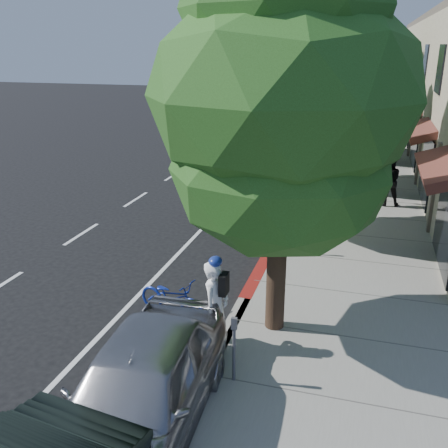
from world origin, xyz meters
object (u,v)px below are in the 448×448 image
at_px(silver_suv, 242,179).
at_px(white_pickup, 311,142).
at_px(cyclist, 216,308).
at_px(street_tree_0, 283,101).
at_px(street_tree_4, 350,65).
at_px(dark_sedan, 267,154).
at_px(bicycle, 172,297).
at_px(pedestrian, 389,181).
at_px(street_tree_2, 334,87).
at_px(street_tree_1, 318,99).
at_px(dark_suv_far, 323,125).
at_px(street_tree_3, 344,67).
at_px(near_car_a, 140,390).
at_px(street_tree_5, 354,62).

bearing_deg(silver_suv, white_pickup, 84.27).
relative_size(cyclist, silver_suv, 0.34).
height_order(street_tree_0, street_tree_4, street_tree_0).
height_order(cyclist, dark_sedan, cyclist).
bearing_deg(bicycle, street_tree_0, -77.41).
xyz_separation_m(street_tree_0, pedestrian, (2.40, 9.53, -3.73)).
distance_m(street_tree_2, bicycle, 12.73).
bearing_deg(street_tree_2, street_tree_0, -90.00).
bearing_deg(street_tree_0, street_tree_1, 90.00).
bearing_deg(dark_sedan, street_tree_1, -71.19).
bearing_deg(pedestrian, dark_suv_far, -83.30).
distance_m(street_tree_3, near_car_a, 21.89).
distance_m(dark_suv_far, pedestrian, 14.95).
height_order(street_tree_1, street_tree_3, street_tree_3).
distance_m(cyclist, bicycle, 1.81).
bearing_deg(street_tree_3, street_tree_2, -90.00).
height_order(white_pickup, dark_suv_far, white_pickup).
distance_m(street_tree_4, silver_suv, 15.41).
xyz_separation_m(street_tree_2, white_pickup, (-1.40, 5.38, -3.27)).
distance_m(street_tree_2, dark_suv_far, 12.51).
bearing_deg(bicycle, dark_sedan, 16.90).
bearing_deg(street_tree_2, bicycle, -101.19).
relative_size(street_tree_5, bicycle, 4.44).
relative_size(street_tree_1, near_car_a, 1.47).
height_order(street_tree_2, bicycle, street_tree_2).
xyz_separation_m(white_pickup, pedestrian, (3.80, -7.86, 0.19)).
height_order(street_tree_4, dark_sedan, street_tree_4).
distance_m(street_tree_0, street_tree_2, 12.02).
relative_size(street_tree_0, cyclist, 4.08).
relative_size(bicycle, dark_suv_far, 0.34).
height_order(street_tree_0, bicycle, street_tree_0).
distance_m(bicycle, silver_suv, 9.37).
xyz_separation_m(cyclist, bicycle, (-1.37, 1.06, -0.52)).
relative_size(street_tree_4, street_tree_5, 0.98).
bearing_deg(white_pickup, street_tree_5, 85.94).
relative_size(street_tree_4, near_car_a, 1.52).
xyz_separation_m(silver_suv, dark_sedan, (0.03, 4.65, 0.05)).
distance_m(street_tree_2, dark_sedan, 4.97).
relative_size(street_tree_4, cyclist, 3.79).
distance_m(silver_suv, dark_suv_far, 14.69).
distance_m(street_tree_4, dark_suv_far, 3.98).
relative_size(street_tree_3, bicycle, 4.73).
distance_m(street_tree_1, near_car_a, 10.22).
height_order(street_tree_5, silver_suv, street_tree_5).
xyz_separation_m(bicycle, dark_suv_far, (0.96, 23.92, 0.40)).
bearing_deg(silver_suv, street_tree_2, 46.37).
height_order(street_tree_0, street_tree_1, street_tree_0).
bearing_deg(pedestrian, street_tree_2, -53.90).
height_order(cyclist, near_car_a, cyclist).
height_order(dark_sedan, white_pickup, white_pickup).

